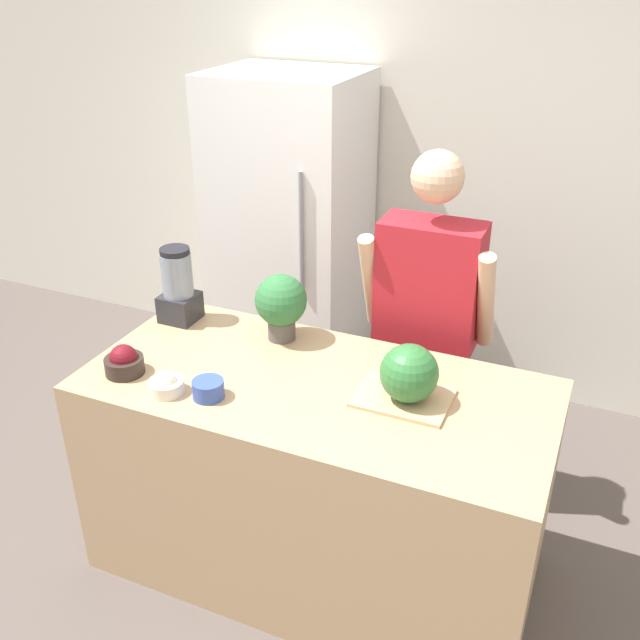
{
  "coord_description": "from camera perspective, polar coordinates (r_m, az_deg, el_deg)",
  "views": [
    {
      "loc": [
        0.92,
        -1.65,
        2.35
      ],
      "look_at": [
        0.0,
        0.45,
        1.16
      ],
      "focal_mm": 40.0,
      "sensor_mm": 36.0,
      "label": 1
    }
  ],
  "objects": [
    {
      "name": "ground_plane",
      "position": [
        3.01,
        -3.77,
        -23.86
      ],
      "size": [
        14.0,
        14.0,
        0.0
      ],
      "primitive_type": "plane",
      "color": "#564C47"
    },
    {
      "name": "wall_back",
      "position": [
        4.05,
        9.86,
        12.05
      ],
      "size": [
        8.0,
        0.06,
        2.6
      ],
      "color": "silver",
      "rests_on": "ground_plane"
    },
    {
      "name": "counter_island",
      "position": [
        2.95,
        -0.33,
        -12.57
      ],
      "size": [
        1.77,
        0.83,
        0.91
      ],
      "color": "tan",
      "rests_on": "ground_plane"
    },
    {
      "name": "refrigerator",
      "position": [
        4.07,
        -2.42,
        6.64
      ],
      "size": [
        0.78,
        0.7,
        1.81
      ],
      "color": "white",
      "rests_on": "ground_plane"
    },
    {
      "name": "person",
      "position": [
        3.18,
        8.44,
        -1.0
      ],
      "size": [
        0.57,
        0.26,
        1.66
      ],
      "color": "#4C608C",
      "rests_on": "ground_plane"
    },
    {
      "name": "cutting_board",
      "position": [
        2.61,
        6.66,
        -6.19
      ],
      "size": [
        0.34,
        0.25,
        0.01
      ],
      "color": "tan",
      "rests_on": "counter_island"
    },
    {
      "name": "watermelon",
      "position": [
        2.53,
        7.14,
        -4.24
      ],
      "size": [
        0.21,
        0.21,
        0.21
      ],
      "color": "#2D6B33",
      "rests_on": "cutting_board"
    },
    {
      "name": "bowl_cherries",
      "position": [
        2.82,
        -15.41,
        -3.26
      ],
      "size": [
        0.15,
        0.15,
        0.12
      ],
      "color": "#2D231E",
      "rests_on": "counter_island"
    },
    {
      "name": "bowl_cream",
      "position": [
        2.67,
        -12.2,
        -5.06
      ],
      "size": [
        0.13,
        0.13,
        0.09
      ],
      "color": "beige",
      "rests_on": "counter_island"
    },
    {
      "name": "bowl_small_blue",
      "position": [
        2.62,
        -8.93,
        -5.48
      ],
      "size": [
        0.12,
        0.12,
        0.07
      ],
      "color": "#334C9E",
      "rests_on": "counter_island"
    },
    {
      "name": "blender",
      "position": [
        3.13,
        -11.28,
        2.61
      ],
      "size": [
        0.15,
        0.15,
        0.33
      ],
      "color": "#28282D",
      "rests_on": "counter_island"
    },
    {
      "name": "potted_plant",
      "position": [
        2.91,
        -3.14,
        1.35
      ],
      "size": [
        0.21,
        0.21,
        0.28
      ],
      "color": "#514C47",
      "rests_on": "counter_island"
    }
  ]
}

